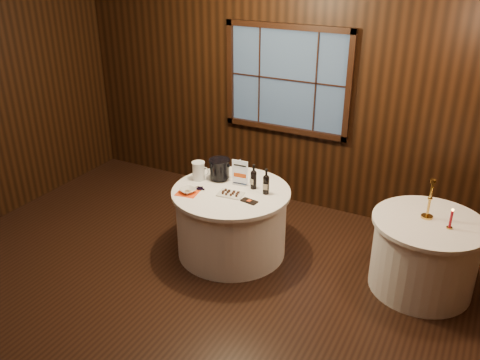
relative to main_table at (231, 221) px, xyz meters
The scene contains 16 objects.
ground 1.07m from the main_table, 90.00° to the right, with size 6.00×6.00×0.00m, color black.
back_wall 1.88m from the main_table, 90.00° to the left, with size 6.00×0.10×3.00m.
main_table is the anchor object (origin of this frame).
side_table 2.02m from the main_table, ahead, with size 1.08×1.08×0.77m.
sign_stand 0.51m from the main_table, 84.02° to the left, with size 0.18×0.10×0.30m.
port_bottle_left 0.56m from the main_table, 38.91° to the left, with size 0.07×0.07×0.28m.
port_bottle_right 0.63m from the main_table, 15.85° to the left, with size 0.07×0.07×0.28m.
ice_bucket 0.60m from the main_table, 142.98° to the left, with size 0.24×0.24×0.24m.
chocolate_plate 0.41m from the main_table, 64.24° to the right, with size 0.28×0.20×0.04m.
chocolate_box 0.51m from the main_table, 27.00° to the right, with size 0.17×0.09×0.01m, color black.
grape_bunch 0.52m from the main_table, 153.76° to the right, with size 0.15×0.07×0.03m.
glass_pitcher 0.67m from the main_table, behind, with size 0.19×0.15×0.21m.
orange_napkin 0.60m from the main_table, 145.43° to the right, with size 0.22×0.22×0.00m, color #ED4514.
cracker_bowl 0.61m from the main_table, 145.43° to the right, with size 0.16×0.16×0.04m, color silver.
brass_candlestick 2.06m from the main_table, 10.18° to the left, with size 0.11×0.11×0.40m.
red_candle 2.24m from the main_table, ahead, with size 0.06×0.06×0.21m.
Camera 1 is at (2.34, -3.28, 3.18)m, focal length 38.00 mm.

